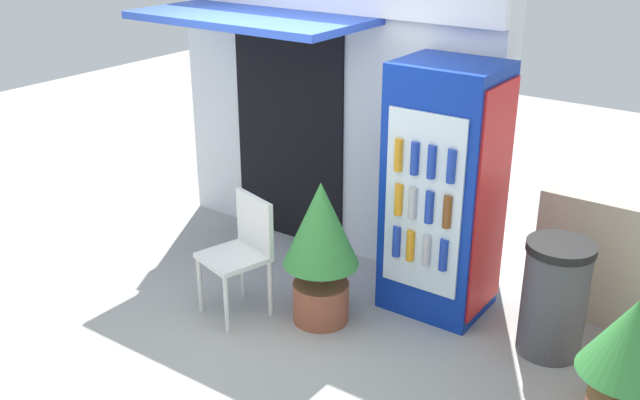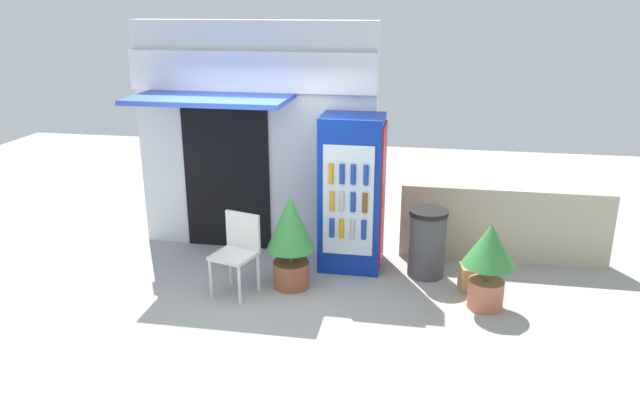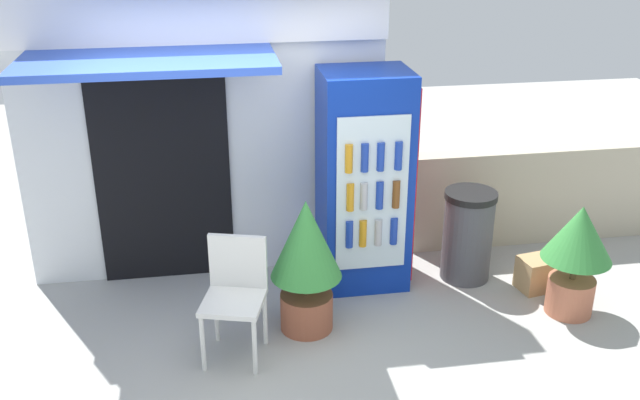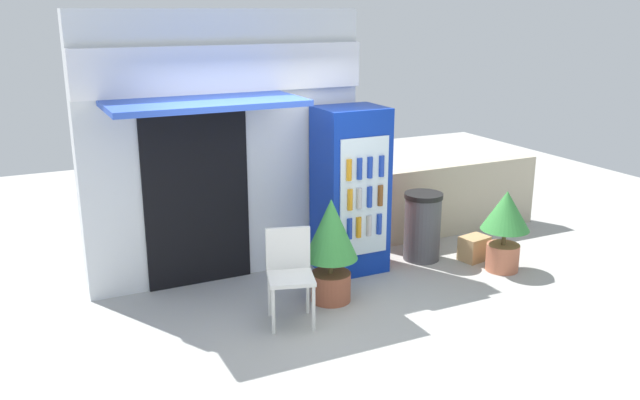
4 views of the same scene
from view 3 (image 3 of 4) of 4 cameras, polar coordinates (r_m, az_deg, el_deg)
The scene contains 9 objects.
ground at distance 5.54m, azimuth -4.88°, elevation -13.21°, with size 16.00×16.00×0.00m, color #A3A39E.
storefront_building at distance 6.39m, azimuth -9.54°, elevation 7.21°, with size 3.20×1.29×3.02m.
drink_cooler at distance 6.26m, azimuth 3.57°, elevation 1.53°, with size 0.78×0.70×1.95m.
plastic_chair at distance 5.45m, azimuth -6.76°, elevation -7.00°, with size 0.55×0.55×0.94m.
potted_plant_near_shop at distance 5.64m, azimuth -1.12°, elevation -4.42°, with size 0.57×0.57×1.13m.
potted_plant_curbside at distance 6.24m, azimuth 19.81°, elevation -3.66°, with size 0.57×0.57×0.98m.
trash_bin at distance 6.64m, azimuth 11.68°, elevation -2.75°, with size 0.47×0.47×0.85m.
stone_boundary_wall at distance 7.53m, azimuth 16.91°, elevation 0.40°, with size 2.64×0.22×0.98m, color #B7AD93.
cardboard_box at distance 6.73m, azimuth 16.97°, elevation -5.62°, with size 0.34×0.26×0.30m, color tan.
Camera 3 is at (-0.27, -4.45, 3.28)m, focal length 40.15 mm.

